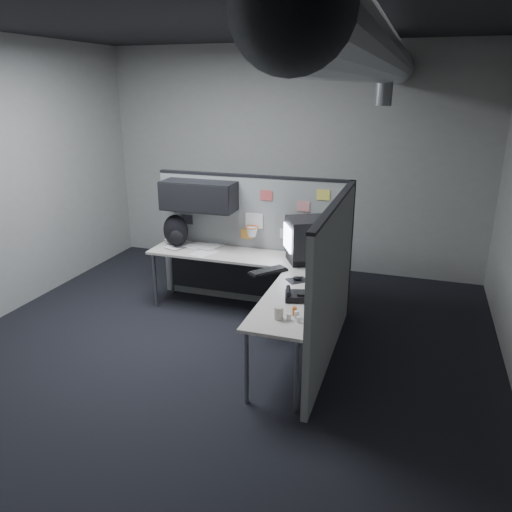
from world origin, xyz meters
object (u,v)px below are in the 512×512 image
(backpack, at_px, (176,231))
(keyboard, at_px, (268,271))
(desk, at_px, (255,274))
(phone, at_px, (295,295))
(monitor, at_px, (308,240))

(backpack, bearing_deg, keyboard, -30.94)
(keyboard, distance_m, backpack, 1.48)
(desk, bearing_deg, backpack, 163.67)
(keyboard, height_order, phone, phone)
(monitor, bearing_deg, phone, -65.82)
(monitor, relative_size, phone, 2.33)
(monitor, relative_size, backpack, 1.50)
(backpack, bearing_deg, monitor, -11.10)
(desk, xyz_separation_m, keyboard, (0.22, -0.21, 0.14))
(monitor, distance_m, keyboard, 0.63)
(phone, distance_m, backpack, 2.14)
(desk, distance_m, backpack, 1.23)
(monitor, xyz_separation_m, keyboard, (-0.32, -0.49, -0.24))
(backpack, bearing_deg, desk, -25.45)
(monitor, height_order, phone, monitor)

